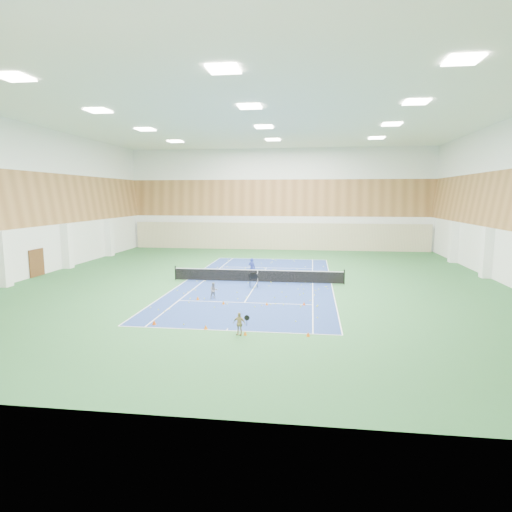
# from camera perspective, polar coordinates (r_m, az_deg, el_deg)

# --- Properties ---
(ground) EXTENTS (40.00, 40.00, 0.00)m
(ground) POSITION_cam_1_polar(r_m,az_deg,el_deg) (32.25, 0.22, -3.47)
(ground) COLOR #285E30
(ground) RESTS_ON ground
(room_shell) EXTENTS (36.00, 40.00, 12.00)m
(room_shell) POSITION_cam_1_polar(r_m,az_deg,el_deg) (31.61, 0.23, 7.25)
(room_shell) COLOR white
(room_shell) RESTS_ON ground
(wood_cladding) EXTENTS (36.00, 40.00, 8.00)m
(wood_cladding) POSITION_cam_1_polar(r_m,az_deg,el_deg) (31.65, 0.23, 10.87)
(wood_cladding) COLOR #9E6A3A
(wood_cladding) RESTS_ON room_shell
(ceiling_light_grid) EXTENTS (21.40, 25.40, 0.06)m
(ceiling_light_grid) POSITION_cam_1_polar(r_m,az_deg,el_deg) (32.08, 0.23, 17.88)
(ceiling_light_grid) COLOR white
(ceiling_light_grid) RESTS_ON room_shell
(court_surface) EXTENTS (10.97, 23.77, 0.01)m
(court_surface) POSITION_cam_1_polar(r_m,az_deg,el_deg) (32.25, 0.22, -3.46)
(court_surface) COLOR navy
(court_surface) RESTS_ON ground
(tennis_balls_scatter) EXTENTS (10.57, 22.77, 0.07)m
(tennis_balls_scatter) POSITION_cam_1_polar(r_m,az_deg,el_deg) (32.24, 0.22, -3.39)
(tennis_balls_scatter) COLOR #DDF62A
(tennis_balls_scatter) RESTS_ON ground
(tennis_net) EXTENTS (12.80, 0.10, 1.10)m
(tennis_net) POSITION_cam_1_polar(r_m,az_deg,el_deg) (32.15, 0.22, -2.51)
(tennis_net) COLOR black
(tennis_net) RESTS_ON ground
(back_curtain) EXTENTS (35.40, 0.16, 3.20)m
(back_curtain) POSITION_cam_1_polar(r_m,az_deg,el_deg) (51.49, 2.99, 2.63)
(back_curtain) COLOR #C6B793
(back_curtain) RESTS_ON ground
(door_left_b) EXTENTS (0.08, 1.80, 2.20)m
(door_left_b) POSITION_cam_1_polar(r_m,az_deg,el_deg) (38.61, -27.20, -0.80)
(door_left_b) COLOR #593319
(door_left_b) RESTS_ON ground
(coach) EXTENTS (0.67, 0.56, 1.57)m
(coach) POSITION_cam_1_polar(r_m,az_deg,el_deg) (33.81, -0.55, -1.58)
(coach) COLOR navy
(coach) RESTS_ON ground
(child_court) EXTENTS (0.63, 0.58, 1.03)m
(child_court) POSITION_cam_1_polar(r_m,az_deg,el_deg) (27.11, -5.65, -4.61)
(child_court) COLOR gray
(child_court) RESTS_ON ground
(child_apron) EXTENTS (0.67, 0.38, 1.07)m
(child_apron) POSITION_cam_1_polar(r_m,az_deg,el_deg) (20.12, -2.27, -9.00)
(child_apron) COLOR tan
(child_apron) RESTS_ON ground
(ball_cart) EXTENTS (0.72, 0.72, 0.99)m
(ball_cart) POSITION_cam_1_polar(r_m,az_deg,el_deg) (30.30, -0.35, -3.27)
(ball_cart) COLOR black
(ball_cart) RESTS_ON ground
(cone_svc_a) EXTENTS (0.21, 0.21, 0.23)m
(cone_svc_a) POSITION_cam_1_polar(r_m,az_deg,el_deg) (26.96, -7.78, -5.59)
(cone_svc_a) COLOR #D6620B
(cone_svc_a) RESTS_ON ground
(cone_svc_b) EXTENTS (0.19, 0.19, 0.21)m
(cone_svc_b) POSITION_cam_1_polar(r_m,az_deg,el_deg) (25.74, -4.35, -6.22)
(cone_svc_b) COLOR orange
(cone_svc_b) RESTS_ON ground
(cone_svc_c) EXTENTS (0.18, 0.18, 0.20)m
(cone_svc_c) POSITION_cam_1_polar(r_m,az_deg,el_deg) (25.48, 1.45, -6.36)
(cone_svc_c) COLOR orange
(cone_svc_c) RESTS_ON ground
(cone_svc_d) EXTENTS (0.18, 0.18, 0.20)m
(cone_svc_d) POSITION_cam_1_polar(r_m,az_deg,el_deg) (25.63, 6.43, -6.31)
(cone_svc_d) COLOR #DE480B
(cone_svc_d) RESTS_ON ground
(cone_base_a) EXTENTS (0.23, 0.23, 0.25)m
(cone_base_a) POSITION_cam_1_polar(r_m,az_deg,el_deg) (22.32, -13.42, -8.60)
(cone_base_a) COLOR #D74A0B
(cone_base_a) RESTS_ON ground
(cone_base_b) EXTENTS (0.20, 0.20, 0.23)m
(cone_base_b) POSITION_cam_1_polar(r_m,az_deg,el_deg) (21.15, -6.71, -9.40)
(cone_base_b) COLOR orange
(cone_base_b) RESTS_ON ground
(cone_base_c) EXTENTS (0.18, 0.18, 0.19)m
(cone_base_c) POSITION_cam_1_polar(r_m,az_deg,el_deg) (20.19, -1.45, -10.24)
(cone_base_c) COLOR orange
(cone_base_c) RESTS_ON ground
(cone_base_d) EXTENTS (0.18, 0.18, 0.20)m
(cone_base_d) POSITION_cam_1_polar(r_m,az_deg,el_deg) (20.18, 6.97, -10.30)
(cone_base_d) COLOR orange
(cone_base_d) RESTS_ON ground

